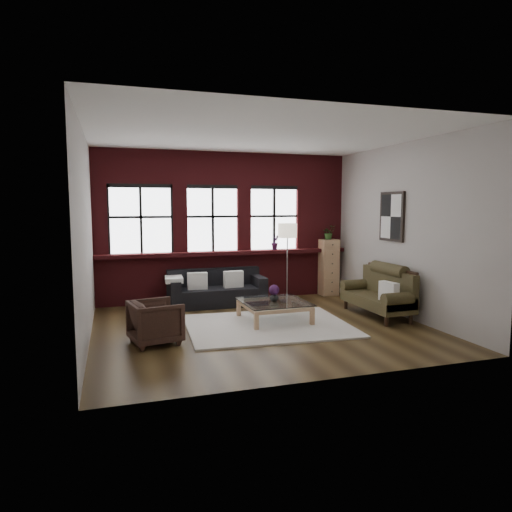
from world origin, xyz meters
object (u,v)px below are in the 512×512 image
object	(u,v)px
dark_sofa	(217,288)
vase	(274,297)
floor_lamp	(287,260)
vintage_settee	(377,293)
armchair	(156,322)
drawer_chest	(328,267)
coffee_table	(274,312)

from	to	relation	value
dark_sofa	vase	xyz separation A→B (m)	(0.67, -1.62, 0.09)
floor_lamp	vintage_settee	bearing A→B (deg)	-55.71
dark_sofa	armchair	world-z (taller)	dark_sofa
vase	armchair	bearing A→B (deg)	-161.91
dark_sofa	armchair	distance (m)	2.74
vintage_settee	drawer_chest	distance (m)	2.17
armchair	drawer_chest	world-z (taller)	drawer_chest
vase	floor_lamp	distance (m)	1.76
drawer_chest	floor_lamp	bearing A→B (deg)	-157.77
dark_sofa	coffee_table	size ratio (longest dim) A/B	1.75
coffee_table	dark_sofa	bearing A→B (deg)	112.55
armchair	vase	distance (m)	2.24
armchair	vase	xyz separation A→B (m)	(2.13, 0.70, 0.13)
armchair	floor_lamp	bearing A→B (deg)	-65.48
dark_sofa	armchair	xyz separation A→B (m)	(-1.46, -2.32, -0.03)
vase	floor_lamp	size ratio (longest dim) A/B	0.09
armchair	coffee_table	world-z (taller)	armchair
vintage_settee	floor_lamp	xyz separation A→B (m)	(-1.14, 1.67, 0.47)
vase	floor_lamp	world-z (taller)	floor_lamp
vintage_settee	vase	world-z (taller)	vintage_settee
armchair	coffee_table	xyz separation A→B (m)	(2.13, 0.70, -0.15)
armchair	drawer_chest	xyz separation A→B (m)	(4.17, 2.67, 0.32)
armchair	coffee_table	size ratio (longest dim) A/B	0.63
coffee_table	drawer_chest	bearing A→B (deg)	44.11
vase	drawer_chest	distance (m)	2.85
drawer_chest	floor_lamp	size ratio (longest dim) A/B	0.70
dark_sofa	armchair	bearing A→B (deg)	-122.14
dark_sofa	drawer_chest	bearing A→B (deg)	7.43
drawer_chest	dark_sofa	bearing A→B (deg)	-172.57
dark_sofa	vase	world-z (taller)	dark_sofa
coffee_table	vase	xyz separation A→B (m)	(0.00, 0.00, 0.27)
dark_sofa	drawer_chest	xyz separation A→B (m)	(2.71, 0.35, 0.29)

